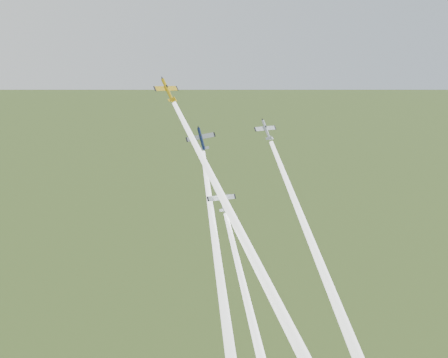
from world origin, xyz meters
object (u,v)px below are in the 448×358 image
plane_yellow (168,90)px  plane_navy (201,139)px  plane_silver_low (222,200)px  plane_silver_right (266,130)px

plane_yellow → plane_navy: 13.37m
plane_silver_low → plane_silver_right: bearing=35.7°
plane_navy → plane_silver_low: size_ratio=1.02×
plane_yellow → plane_navy: size_ratio=1.06×
plane_navy → plane_silver_right: plane_silver_right is taller
plane_yellow → plane_silver_low: (5.03, -14.17, -22.56)m
plane_navy → plane_silver_right: bearing=13.6°
plane_yellow → plane_silver_right: size_ratio=1.11×
plane_yellow → plane_navy: bearing=-43.6°
plane_navy → plane_silver_low: bearing=-77.4°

